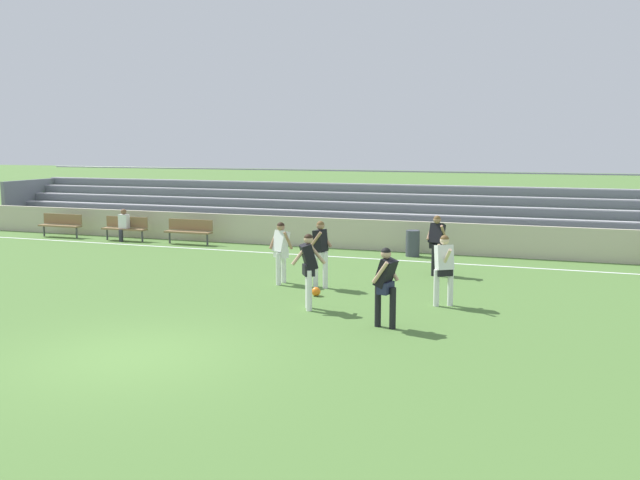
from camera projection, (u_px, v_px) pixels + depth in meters
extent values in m
plane|color=#517A38|center=(133.00, 356.00, 12.29)|extent=(160.00, 160.00, 0.00)
cube|color=white|center=(339.00, 257.00, 22.88)|extent=(44.00, 0.12, 0.01)
cube|color=beige|center=(355.00, 234.00, 24.47)|extent=(48.00, 0.16, 1.05)
cube|color=#B2B2B7|center=(288.00, 231.00, 26.77)|extent=(27.15, 0.36, 0.08)
cube|color=slate|center=(286.00, 236.00, 26.61)|extent=(27.15, 0.04, 0.33)
cube|color=#B2B2B7|center=(294.00, 221.00, 27.33)|extent=(27.15, 0.36, 0.08)
cube|color=slate|center=(292.00, 226.00, 27.16)|extent=(27.15, 0.04, 0.33)
cube|color=#B2B2B7|center=(300.00, 211.00, 27.88)|extent=(27.15, 0.36, 0.08)
cube|color=slate|center=(298.00, 216.00, 27.71)|extent=(27.15, 0.04, 0.33)
cube|color=#B2B2B7|center=(306.00, 202.00, 28.43)|extent=(27.15, 0.36, 0.08)
cube|color=slate|center=(304.00, 206.00, 28.27)|extent=(27.15, 0.04, 0.33)
cube|color=#B2B2B7|center=(312.00, 192.00, 28.98)|extent=(27.15, 0.36, 0.08)
cube|color=slate|center=(310.00, 197.00, 28.82)|extent=(27.15, 0.04, 0.33)
cube|color=#B2B2B7|center=(317.00, 184.00, 29.54)|extent=(27.15, 0.36, 0.08)
cube|color=slate|center=(315.00, 188.00, 29.37)|extent=(27.15, 0.04, 0.33)
cube|color=slate|center=(32.00, 201.00, 32.72)|extent=(0.20, 3.57, 1.96)
cylinder|color=slate|center=(319.00, 170.00, 29.69)|extent=(27.15, 0.06, 0.06)
cube|color=olive|center=(124.00, 229.00, 26.51)|extent=(1.80, 0.40, 0.06)
cube|color=olive|center=(127.00, 222.00, 26.64)|extent=(1.80, 0.05, 0.40)
cylinder|color=#47474C|center=(107.00, 234.00, 26.80)|extent=(0.07, 0.07, 0.45)
cylinder|color=#47474C|center=(142.00, 236.00, 26.27)|extent=(0.07, 0.07, 0.45)
cube|color=olive|center=(60.00, 226.00, 27.51)|extent=(1.80, 0.40, 0.06)
cube|color=olive|center=(63.00, 219.00, 27.64)|extent=(1.80, 0.05, 0.40)
cylinder|color=#47474C|center=(44.00, 231.00, 27.80)|extent=(0.07, 0.07, 0.45)
cylinder|color=#47474C|center=(77.00, 232.00, 27.28)|extent=(0.07, 0.07, 0.45)
cube|color=olive|center=(188.00, 232.00, 25.58)|extent=(1.80, 0.40, 0.06)
cube|color=olive|center=(191.00, 225.00, 25.72)|extent=(1.80, 0.05, 0.40)
cylinder|color=#47474C|center=(170.00, 237.00, 25.88)|extent=(0.07, 0.07, 0.45)
cylinder|color=#47474C|center=(207.00, 239.00, 25.35)|extent=(0.07, 0.07, 0.45)
cylinder|color=#3D424C|center=(413.00, 243.00, 22.96)|extent=(0.45, 0.45, 0.85)
cylinder|color=#2D2D38|center=(121.00, 236.00, 26.33)|extent=(0.16, 0.16, 0.45)
cube|color=white|center=(124.00, 221.00, 26.47)|extent=(0.36, 0.24, 0.52)
sphere|color=brown|center=(124.00, 212.00, 26.42)|extent=(0.21, 0.21, 0.21)
cylinder|color=white|center=(278.00, 269.00, 18.34)|extent=(0.13, 0.13, 0.85)
cylinder|color=white|center=(284.00, 267.00, 18.65)|extent=(0.13, 0.13, 0.85)
cube|color=white|center=(281.00, 253.00, 18.44)|extent=(0.42, 0.35, 0.24)
cube|color=white|center=(281.00, 241.00, 18.40)|extent=(0.49, 0.48, 0.60)
cylinder|color=#A87A5B|center=(274.00, 240.00, 18.48)|extent=(0.20, 0.32, 0.49)
cylinder|color=#A87A5B|center=(288.00, 240.00, 18.31)|extent=(0.20, 0.32, 0.49)
sphere|color=#A87A5B|center=(281.00, 227.00, 18.34)|extent=(0.21, 0.21, 0.21)
sphere|color=black|center=(281.00, 226.00, 18.34)|extent=(0.20, 0.20, 0.20)
cylinder|color=white|center=(316.00, 269.00, 18.12)|extent=(0.13, 0.13, 0.93)
cylinder|color=white|center=(325.00, 270.00, 17.93)|extent=(0.13, 0.13, 0.93)
cube|color=white|center=(320.00, 252.00, 17.96)|extent=(0.27, 0.39, 0.24)
cube|color=black|center=(320.00, 241.00, 17.92)|extent=(0.33, 0.42, 0.58)
cylinder|color=#A87A5B|center=(325.00, 238.00, 18.08)|extent=(0.38, 0.14, 0.46)
cylinder|color=#A87A5B|center=(315.00, 240.00, 17.76)|extent=(0.38, 0.14, 0.46)
sphere|color=#A87A5B|center=(320.00, 226.00, 17.87)|extent=(0.21, 0.21, 0.21)
sphere|color=brown|center=(320.00, 225.00, 17.87)|extent=(0.20, 0.20, 0.20)
cylinder|color=black|center=(393.00, 308.00, 14.03)|extent=(0.13, 0.13, 0.84)
cylinder|color=black|center=(378.00, 306.00, 14.21)|extent=(0.13, 0.13, 0.84)
cube|color=#232847|center=(386.00, 288.00, 14.07)|extent=(0.30, 0.40, 0.24)
cube|color=black|center=(386.00, 273.00, 14.03)|extent=(0.47, 0.46, 0.60)
cylinder|color=#D6A884|center=(380.00, 272.00, 13.85)|extent=(0.37, 0.16, 0.47)
cylinder|color=#D6A884|center=(391.00, 269.00, 14.19)|extent=(0.37, 0.16, 0.47)
sphere|color=#D6A884|center=(386.00, 254.00, 13.97)|extent=(0.21, 0.21, 0.21)
sphere|color=black|center=(386.00, 253.00, 13.97)|extent=(0.20, 0.20, 0.20)
cylinder|color=black|center=(434.00, 260.00, 19.60)|extent=(0.13, 0.13, 0.89)
cylinder|color=black|center=(439.00, 259.00, 19.81)|extent=(0.13, 0.13, 0.89)
cube|color=black|center=(437.00, 244.00, 19.65)|extent=(0.40, 0.30, 0.24)
cube|color=black|center=(437.00, 234.00, 19.61)|extent=(0.46, 0.46, 0.60)
cylinder|color=#A87A5B|center=(430.00, 232.00, 19.70)|extent=(0.16, 0.39, 0.46)
cylinder|color=#A87A5B|center=(444.00, 233.00, 19.50)|extent=(0.16, 0.39, 0.46)
sphere|color=#A87A5B|center=(437.00, 220.00, 19.55)|extent=(0.21, 0.21, 0.21)
sphere|color=brown|center=(437.00, 219.00, 19.55)|extent=(0.20, 0.20, 0.20)
cylinder|color=white|center=(436.00, 288.00, 15.98)|extent=(0.13, 0.13, 0.84)
cylinder|color=white|center=(450.00, 287.00, 16.03)|extent=(0.13, 0.13, 0.84)
cube|color=black|center=(444.00, 270.00, 15.95)|extent=(0.42, 0.38, 0.24)
cube|color=white|center=(444.00, 257.00, 15.91)|extent=(0.48, 0.46, 0.59)
cylinder|color=beige|center=(442.00, 254.00, 16.11)|extent=(0.29, 0.38, 0.44)
cylinder|color=beige|center=(447.00, 257.00, 15.70)|extent=(0.29, 0.38, 0.44)
sphere|color=beige|center=(445.00, 240.00, 15.86)|extent=(0.21, 0.21, 0.21)
sphere|color=brown|center=(445.00, 239.00, 15.85)|extent=(0.20, 0.20, 0.20)
cylinder|color=white|center=(308.00, 288.00, 15.81)|extent=(0.13, 0.13, 0.91)
cylinder|color=white|center=(309.00, 291.00, 15.53)|extent=(0.13, 0.13, 0.91)
cube|color=black|center=(309.00, 270.00, 15.61)|extent=(0.38, 0.42, 0.24)
cube|color=black|center=(309.00, 257.00, 15.57)|extent=(0.52, 0.52, 0.60)
cylinder|color=#D6A884|center=(317.00, 255.00, 15.61)|extent=(0.36, 0.27, 0.45)
cylinder|color=#D6A884|center=(300.00, 255.00, 15.52)|extent=(0.36, 0.27, 0.45)
sphere|color=#D6A884|center=(308.00, 239.00, 15.52)|extent=(0.21, 0.21, 0.21)
sphere|color=black|center=(308.00, 238.00, 15.51)|extent=(0.20, 0.20, 0.20)
sphere|color=orange|center=(316.00, 292.00, 17.07)|extent=(0.22, 0.22, 0.22)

